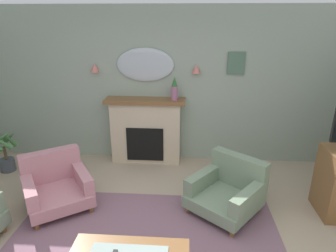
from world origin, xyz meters
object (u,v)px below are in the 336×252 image
Objects in this scene: mantel_vase_centre at (174,89)px; wall_sconce_left at (95,68)px; wall_sconce_right at (196,69)px; armchair_by_coffee_table at (56,184)px; framed_picture at (236,63)px; potted_plant_small_fern at (5,150)px; fireplace at (146,131)px; armchair_beside_couch at (228,189)px; wall_mirror at (145,65)px.

mantel_vase_centre is 1.39m from wall_sconce_left.
armchair_by_coffee_table is at bearing -142.10° from wall_sconce_right.
wall_sconce_right is 0.66m from framed_picture.
mantel_vase_centre is 0.35× the size of armchair_by_coffee_table.
wall_sconce_right reaches higher than potted_plant_small_fern.
fireplace is 1.76m from armchair_by_coffee_table.
wall_sconce_right is at bearing 107.16° from armchair_beside_couch.
wall_sconce_right reaches higher than fireplace.
armchair_beside_couch is 3.69m from potted_plant_small_fern.
framed_picture reaches higher than mantel_vase_centre.
wall_mirror is 2.67× the size of framed_picture.
wall_sconce_left is 0.12× the size of armchair_beside_couch.
armchair_by_coffee_table is 1.52m from potted_plant_small_fern.
framed_picture is 0.49× the size of potted_plant_small_fern.
mantel_vase_centre is 0.41× the size of wall_mirror.
mantel_vase_centre is 0.53× the size of potted_plant_small_fern.
potted_plant_small_fern is (-3.59, 0.82, 0.07)m from armchair_beside_couch.
framed_picture is (1.50, 0.15, 1.18)m from fireplace.
wall_sconce_left is (-0.85, -0.05, -0.05)m from wall_mirror.
armchair_beside_couch is (2.14, -1.44, -1.35)m from wall_sconce_left.
wall_sconce_right is 2.03m from armchair_beside_couch.
wall_sconce_left is (-1.35, 0.12, 0.32)m from mantel_vase_centre.
fireplace is 2.37m from potted_plant_small_fern.
wall_sconce_left is at bearing 23.14° from potted_plant_small_fern.
mantel_vase_centre reaches higher than fireplace.
mantel_vase_centre is at bearing 10.12° from potted_plant_small_fern.
armchair_by_coffee_table is at bearing -97.82° from wall_sconce_left.
wall_sconce_left is 2.03m from potted_plant_small_fern.
framed_picture is 2.09m from armchair_beside_couch.
wall_sconce_left reaches higher than fireplace.
armchair_beside_couch is (0.44, -1.44, -1.35)m from wall_sconce_right.
fireplace is at bearing -173.84° from wall_sconce_right.
fireplace is 1.42× the size of wall_mirror.
wall_mirror is 1.31× the size of potted_plant_small_fern.
mantel_vase_centre is (0.50, -0.03, 0.77)m from fireplace.
wall_sconce_left is 2.35m from framed_picture.
wall_mirror reaches higher than mantel_vase_centre.
mantel_vase_centre is 1.09m from framed_picture.
potted_plant_small_fern is at bearing -168.87° from wall_sconce_right.
mantel_vase_centre is at bearing -3.24° from fireplace.
wall_mirror is 2.74m from potted_plant_small_fern.
fireplace is at bearing 12.93° from potted_plant_small_fern.
armchair_beside_couch is at bearing -46.16° from fireplace.
framed_picture reaches higher than armchair_by_coffee_table.
fireplace reaches higher than potted_plant_small_fern.
potted_plant_small_fern is at bearing 167.14° from armchair_beside_couch.
mantel_vase_centre is at bearing -5.08° from wall_sconce_left.
wall_mirror is at bearing 16.23° from potted_plant_small_fern.
armchair_beside_couch is at bearing 1.03° from armchair_by_coffee_table.
wall_mirror reaches higher than wall_sconce_right.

